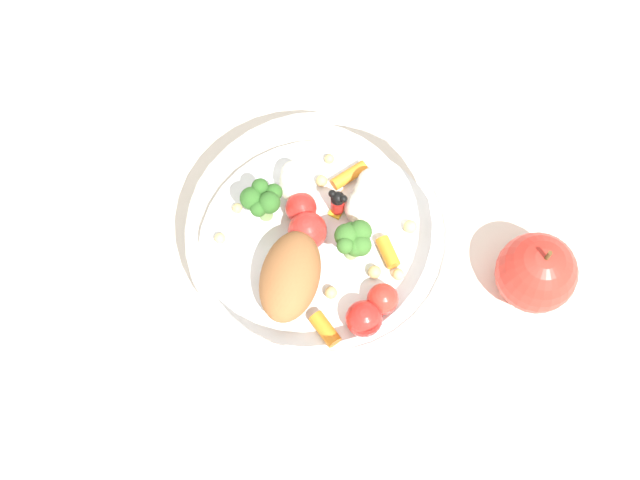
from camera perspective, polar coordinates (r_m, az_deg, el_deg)
ground_plane at (r=0.73m, az=0.33°, el=-2.11°), size 2.40×2.40×0.00m
food_container at (r=0.70m, az=0.20°, el=0.16°), size 0.22×0.22×0.06m
loose_apple at (r=0.71m, az=14.58°, el=-2.18°), size 0.07×0.07×0.08m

